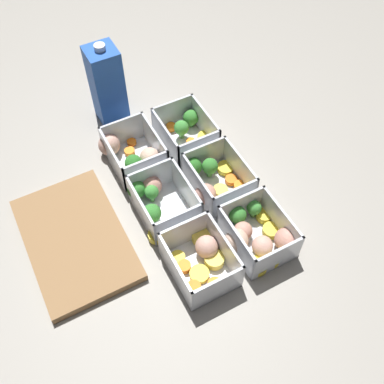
% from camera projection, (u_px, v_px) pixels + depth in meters
% --- Properties ---
extents(ground_plane, '(4.00, 4.00, 0.00)m').
position_uv_depth(ground_plane, '(192.00, 199.00, 0.93)').
color(ground_plane, gray).
extents(container_near_left, '(0.14, 0.14, 0.07)m').
position_uv_depth(container_near_left, '(258.00, 235.00, 0.85)').
color(container_near_left, silver).
rests_on(container_near_left, ground_plane).
extents(container_near_center, '(0.14, 0.13, 0.07)m').
position_uv_depth(container_near_center, '(214.00, 181.00, 0.93)').
color(container_near_center, silver).
rests_on(container_near_center, ground_plane).
extents(container_near_right, '(0.13, 0.12, 0.07)m').
position_uv_depth(container_near_right, '(188.00, 133.00, 1.01)').
color(container_near_right, silver).
rests_on(container_near_right, ground_plane).
extents(container_far_left, '(0.14, 0.11, 0.07)m').
position_uv_depth(container_far_left, '(202.00, 258.00, 0.83)').
color(container_far_left, silver).
rests_on(container_far_left, ground_plane).
extents(container_far_center, '(0.15, 0.12, 0.07)m').
position_uv_depth(container_far_center, '(157.00, 201.00, 0.90)').
color(container_far_center, silver).
rests_on(container_far_center, ground_plane).
extents(container_far_right, '(0.15, 0.12, 0.07)m').
position_uv_depth(container_far_right, '(132.00, 155.00, 0.97)').
color(container_far_right, silver).
rests_on(container_far_right, ground_plane).
extents(juice_carton, '(0.07, 0.07, 0.20)m').
position_uv_depth(juice_carton, '(107.00, 85.00, 1.00)').
color(juice_carton, blue).
rests_on(juice_carton, ground_plane).
extents(cutting_board, '(0.28, 0.18, 0.02)m').
position_uv_depth(cutting_board, '(75.00, 239.00, 0.87)').
color(cutting_board, olive).
rests_on(cutting_board, ground_plane).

